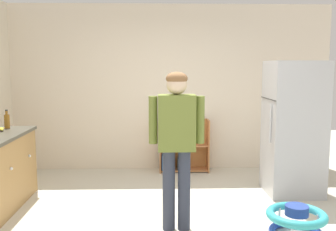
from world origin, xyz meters
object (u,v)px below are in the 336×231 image
(refrigerator, at_px, (293,128))
(banana_bunch, at_px, (1,129))
(standing_person, at_px, (177,136))
(bookshelf, at_px, (180,149))
(baby_walker, at_px, (296,221))
(amber_bottle, at_px, (7,121))

(refrigerator, bearing_deg, banana_bunch, -176.83)
(standing_person, bearing_deg, bookshelf, 85.50)
(standing_person, xyz_separation_m, baby_walker, (1.20, -0.20, -0.84))
(refrigerator, relative_size, amber_bottle, 7.24)
(refrigerator, distance_m, baby_walker, 1.58)
(bookshelf, height_order, baby_walker, bookshelf)
(bookshelf, relative_size, amber_bottle, 3.46)
(refrigerator, distance_m, amber_bottle, 3.79)
(refrigerator, height_order, standing_person, refrigerator)
(standing_person, bearing_deg, amber_bottle, 151.92)
(bookshelf, relative_size, standing_person, 0.51)
(bookshelf, xyz_separation_m, amber_bottle, (-2.35, -1.10, 0.63))
(bookshelf, relative_size, banana_bunch, 5.45)
(refrigerator, height_order, bookshelf, refrigerator)
(bookshelf, height_order, amber_bottle, amber_bottle)
(bookshelf, distance_m, banana_bunch, 2.74)
(amber_bottle, bearing_deg, bookshelf, 25.02)
(bookshelf, bearing_deg, amber_bottle, -154.98)
(bookshelf, xyz_separation_m, baby_walker, (1.03, -2.45, -0.21))
(standing_person, relative_size, baby_walker, 2.74)
(standing_person, relative_size, amber_bottle, 6.73)
(bookshelf, bearing_deg, banana_bunch, -150.38)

